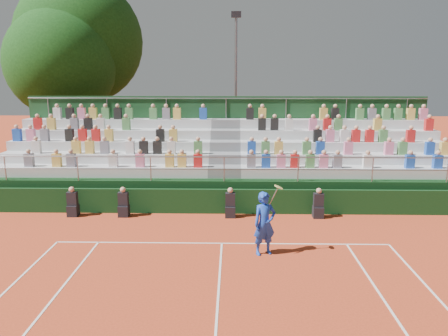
{
  "coord_description": "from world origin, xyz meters",
  "views": [
    {
      "loc": [
        0.35,
        -13.56,
        5.48
      ],
      "look_at": [
        0.0,
        3.5,
        1.8
      ],
      "focal_mm": 35.0,
      "sensor_mm": 36.0,
      "label": 1
    }
  ],
  "objects_px": {
    "tennis_player": "(265,223)",
    "tree_west": "(61,63)",
    "tree_east": "(80,41)",
    "floodlight_mast": "(236,78)"
  },
  "relations": [
    {
      "from": "tennis_player",
      "to": "tree_west",
      "type": "height_order",
      "value": "tree_west"
    },
    {
      "from": "tennis_player",
      "to": "floodlight_mast",
      "type": "height_order",
      "value": "floodlight_mast"
    },
    {
      "from": "tennis_player",
      "to": "tree_east",
      "type": "height_order",
      "value": "tree_east"
    },
    {
      "from": "tree_west",
      "to": "tree_east",
      "type": "distance_m",
      "value": 2.64
    },
    {
      "from": "tennis_player",
      "to": "tree_east",
      "type": "relative_size",
      "value": 0.19
    },
    {
      "from": "tennis_player",
      "to": "tree_west",
      "type": "bearing_deg",
      "value": 129.45
    },
    {
      "from": "tennis_player",
      "to": "tree_east",
      "type": "bearing_deg",
      "value": 124.25
    },
    {
      "from": "tree_west",
      "to": "tree_east",
      "type": "xyz_separation_m",
      "value": [
        0.43,
        2.19,
        1.42
      ]
    },
    {
      "from": "tennis_player",
      "to": "floodlight_mast",
      "type": "relative_size",
      "value": 0.24
    },
    {
      "from": "tennis_player",
      "to": "tree_east",
      "type": "distance_m",
      "value": 20.14
    }
  ]
}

